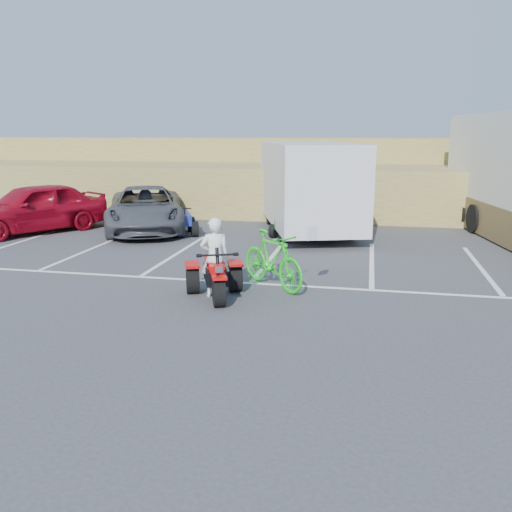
% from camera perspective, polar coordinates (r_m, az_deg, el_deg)
% --- Properties ---
extents(ground, '(100.00, 100.00, 0.00)m').
position_cam_1_polar(ground, '(10.11, -3.50, -6.51)').
color(ground, '#3B3B3E').
rests_on(ground, ground).
extents(parking_stripes, '(28.00, 5.16, 0.01)m').
position_cam_1_polar(parking_stripes, '(13.78, 4.45, -1.22)').
color(parking_stripes, white).
rests_on(parking_stripes, ground).
extents(grass_embankment, '(40.00, 8.50, 3.10)m').
position_cam_1_polar(grass_embankment, '(24.88, 5.97, 8.37)').
color(grass_embankment, olive).
rests_on(grass_embankment, ground).
extents(red_trike_atv, '(1.72, 1.95, 1.05)m').
position_cam_1_polar(red_trike_atv, '(11.28, -4.20, -4.45)').
color(red_trike_atv, red).
rests_on(red_trike_atv, ground).
extents(rider, '(0.71, 0.60, 1.67)m').
position_cam_1_polar(rider, '(11.21, -4.35, -0.15)').
color(rider, white).
rests_on(rider, ground).
extents(green_dirt_bike, '(1.93, 1.88, 1.26)m').
position_cam_1_polar(green_dirt_bike, '(11.87, 1.71, -0.38)').
color(green_dirt_bike, '#14BF19').
rests_on(green_dirt_bike, ground).
extents(grey_pickup, '(4.39, 6.00, 1.51)m').
position_cam_1_polar(grey_pickup, '(19.30, -11.54, 4.89)').
color(grey_pickup, '#44464B').
rests_on(grey_pickup, ground).
extents(red_car, '(4.32, 5.24, 1.68)m').
position_cam_1_polar(red_car, '(20.00, -22.40, 4.70)').
color(red_car, maroon).
rests_on(red_car, ground).
extents(cargo_trailer, '(4.39, 6.93, 3.01)m').
position_cam_1_polar(cargo_trailer, '(18.66, 5.51, 7.52)').
color(cargo_trailer, silver).
rests_on(cargo_trailer, ground).
extents(quad_atv_blue, '(1.64, 1.82, 0.98)m').
position_cam_1_polar(quad_atv_blue, '(18.39, -8.02, 2.25)').
color(quad_atv_blue, navy).
rests_on(quad_atv_blue, ground).
extents(quad_atv_green, '(1.30, 1.51, 0.84)m').
position_cam_1_polar(quad_atv_green, '(17.86, 3.61, 2.04)').
color(quad_atv_green, '#155D16').
rests_on(quad_atv_green, ground).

